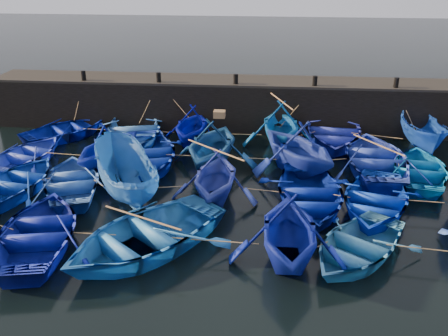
# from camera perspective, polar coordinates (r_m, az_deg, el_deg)

# --- Properties ---
(ground) EXTENTS (120.00, 120.00, 0.00)m
(ground) POSITION_cam_1_polar(r_m,az_deg,el_deg) (17.93, -0.96, -6.15)
(ground) COLOR black
(ground) RESTS_ON ground
(quay_wall) EXTENTS (26.00, 2.50, 2.50)m
(quay_wall) POSITION_cam_1_polar(r_m,az_deg,el_deg) (27.12, 1.45, 7.26)
(quay_wall) COLOR black
(quay_wall) RESTS_ON ground
(quay_top) EXTENTS (26.00, 2.50, 0.12)m
(quay_top) POSITION_cam_1_polar(r_m,az_deg,el_deg) (26.78, 1.48, 9.95)
(quay_top) COLOR black
(quay_top) RESTS_ON quay_wall
(bollard_0) EXTENTS (0.24, 0.24, 0.50)m
(bollard_0) POSITION_cam_1_polar(r_m,az_deg,el_deg) (27.56, -15.75, 10.14)
(bollard_0) COLOR black
(bollard_0) RESTS_ON quay_top
(bollard_1) EXTENTS (0.24, 0.24, 0.50)m
(bollard_1) POSITION_cam_1_polar(r_m,az_deg,el_deg) (26.41, -7.48, 10.25)
(bollard_1) COLOR black
(bollard_1) RESTS_ON quay_top
(bollard_2) EXTENTS (0.24, 0.24, 0.50)m
(bollard_2) POSITION_cam_1_polar(r_m,az_deg,el_deg) (25.84, 1.35, 10.14)
(bollard_2) COLOR black
(bollard_2) RESTS_ON quay_top
(bollard_3) EXTENTS (0.24, 0.24, 0.50)m
(bollard_3) POSITION_cam_1_polar(r_m,az_deg,el_deg) (25.87, 10.35, 9.79)
(bollard_3) COLOR black
(bollard_3) RESTS_ON quay_top
(bollard_4) EXTENTS (0.24, 0.24, 0.50)m
(bollard_4) POSITION_cam_1_polar(r_m,az_deg,el_deg) (26.52, 19.09, 9.22)
(bollard_4) COLOR black
(bollard_4) RESTS_ON quay_top
(boat_0) EXTENTS (5.40, 5.47, 0.93)m
(boat_0) POSITION_cam_1_polar(r_m,az_deg,el_deg) (26.85, -17.63, 4.20)
(boat_0) COLOR #00117E
(boat_0) RESTS_ON ground
(boat_1) EXTENTS (5.43, 6.58, 1.19)m
(boat_1) POSITION_cam_1_polar(r_m,az_deg,el_deg) (25.57, -10.32, 4.29)
(boat_1) COLOR blue
(boat_1) RESTS_ON ground
(boat_2) EXTENTS (3.45, 3.92, 1.95)m
(boat_2) POSITION_cam_1_polar(r_m,az_deg,el_deg) (24.78, -3.71, 4.94)
(boat_2) COLOR #000894
(boat_2) RESTS_ON ground
(boat_3) EXTENTS (3.96, 4.51, 2.26)m
(boat_3) POSITION_cam_1_polar(r_m,az_deg,el_deg) (24.51, 6.46, 5.00)
(boat_3) COLOR blue
(boat_3) RESTS_ON ground
(boat_4) EXTENTS (4.57, 6.05, 1.19)m
(boat_4) POSITION_cam_1_polar(r_m,az_deg,el_deg) (25.55, 12.37, 4.10)
(boat_4) COLOR navy
(boat_4) RESTS_ON ground
(boat_5) EXTENTS (1.77, 4.47, 1.72)m
(boat_5) POSITION_cam_1_polar(r_m,az_deg,el_deg) (25.73, 21.78, 3.69)
(boat_5) COLOR #0D3795
(boat_5) RESTS_ON ground
(boat_6) EXTENTS (4.05, 4.91, 0.89)m
(boat_6) POSITION_cam_1_polar(r_m,az_deg,el_deg) (24.22, -21.57, 1.47)
(boat_6) COLOR blue
(boat_6) RESTS_ON ground
(boat_7) EXTENTS (4.78, 5.10, 2.16)m
(boat_7) POSITION_cam_1_polar(r_m,az_deg,el_deg) (22.36, -12.96, 2.53)
(boat_7) COLOR #06178C
(boat_7) RESTS_ON ground
(boat_8) EXTENTS (5.32, 6.37, 1.14)m
(boat_8) POSITION_cam_1_polar(r_m,az_deg,el_deg) (22.55, -8.88, 1.65)
(boat_8) COLOR #0F2EB0
(boat_8) RESTS_ON ground
(boat_9) EXTENTS (4.61, 5.12, 2.37)m
(boat_9) POSITION_cam_1_polar(r_m,az_deg,el_deg) (21.76, -1.30, 2.86)
(boat_9) COLOR navy
(boat_9) RESTS_ON ground
(boat_10) EXTENTS (5.90, 6.05, 2.42)m
(boat_10) POSITION_cam_1_polar(r_m,az_deg,el_deg) (21.60, 8.48, 2.51)
(boat_10) COLOR navy
(boat_10) RESTS_ON ground
(boat_11) EXTENTS (4.15, 5.73, 1.17)m
(boat_11) POSITION_cam_1_polar(r_m,az_deg,el_deg) (22.74, 17.01, 1.10)
(boat_11) COLOR #1B3199
(boat_11) RESTS_ON ground
(boat_12) EXTENTS (4.11, 5.17, 0.96)m
(boat_12) POSITION_cam_1_polar(r_m,az_deg,el_deg) (22.49, 21.58, -0.10)
(boat_12) COLOR #0561AE
(boat_12) RESTS_ON ground
(boat_13) EXTENTS (3.99, 5.06, 0.95)m
(boat_13) POSITION_cam_1_polar(r_m,az_deg,el_deg) (21.45, -22.61, -1.43)
(boat_13) COLOR #0B359F
(boat_13) RESTS_ON ground
(boat_14) EXTENTS (4.72, 5.52, 0.97)m
(boat_14) POSITION_cam_1_polar(r_m,az_deg,el_deg) (20.78, -16.94, -1.37)
(boat_14) COLOR #2853B2
(boat_14) RESTS_ON ground
(boat_15) EXTENTS (4.24, 5.59, 2.04)m
(boat_15) POSITION_cam_1_polar(r_m,az_deg,el_deg) (19.35, -11.26, -0.90)
(boat_15) COLOR #1D559C
(boat_15) RESTS_ON ground
(boat_16) EXTENTS (3.50, 4.02, 2.05)m
(boat_16) POSITION_cam_1_polar(r_m,az_deg,el_deg) (19.00, -0.99, -0.87)
(boat_16) COLOR #2B3DB7
(boat_16) RESTS_ON ground
(boat_17) EXTENTS (3.99, 5.41, 1.09)m
(boat_17) POSITION_cam_1_polar(r_m,az_deg,el_deg) (18.95, 9.72, -2.92)
(boat_17) COLOR navy
(boat_17) RESTS_ON ground
(boat_18) EXTENTS (4.73, 5.70, 1.02)m
(boat_18) POSITION_cam_1_polar(r_m,az_deg,el_deg) (19.15, 16.85, -3.47)
(boat_18) COLOR #042AC3
(boat_18) RESTS_ON ground
(boat_21) EXTENTS (4.64, 5.79, 1.07)m
(boat_21) POSITION_cam_1_polar(r_m,az_deg,el_deg) (17.38, -20.31, -6.80)
(boat_21) COLOR navy
(boat_21) RESTS_ON ground
(boat_22) EXTENTS (6.88, 7.10, 1.20)m
(boat_22) POSITION_cam_1_polar(r_m,az_deg,el_deg) (16.20, -9.20, -7.56)
(boat_22) COLOR blue
(boat_22) RESTS_ON ground
(boat_23) EXTENTS (3.73, 4.31, 2.24)m
(boat_23) POSITION_cam_1_polar(r_m,az_deg,el_deg) (15.40, 7.44, -6.99)
(boat_23) COLOR navy
(boat_23) RESTS_ON ground
(boat_24) EXTENTS (5.14, 5.46, 0.92)m
(boat_24) POSITION_cam_1_polar(r_m,az_deg,el_deg) (16.27, 14.92, -8.56)
(boat_24) COLOR #357FD2
(boat_24) RESTS_ON ground
(wooden_crate) EXTENTS (0.49, 0.42, 0.29)m
(wooden_crate) POSITION_cam_1_polar(r_m,az_deg,el_deg) (21.30, -0.53, 6.18)
(wooden_crate) COLOR brown
(wooden_crate) RESTS_ON boat_9
(mooring_ropes) EXTENTS (17.76, 11.92, 2.10)m
(mooring_ropes) POSITION_cam_1_polar(r_m,az_deg,el_deg) (22.05, 0.69, 2.27)
(mooring_ropes) COLOR tan
(mooring_ropes) RESTS_ON ground
(loose_oars) EXTENTS (10.83, 11.95, 1.14)m
(loose_oars) POSITION_cam_1_polar(r_m,az_deg,el_deg) (19.95, 4.68, 2.38)
(loose_oars) COLOR #99724C
(loose_oars) RESTS_ON ground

